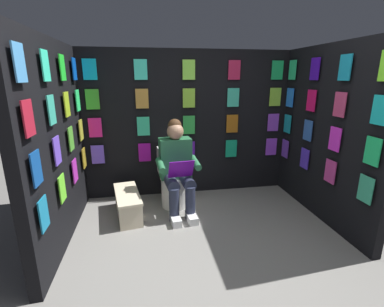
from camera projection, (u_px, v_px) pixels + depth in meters
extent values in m
plane|color=gray|center=(224.00, 279.00, 2.38)|extent=(30.00, 30.00, 0.00)
cube|color=black|center=(188.00, 124.00, 3.97)|extent=(3.03, 0.10, 2.06)
cube|color=#6D4DEE|center=(98.00, 154.00, 3.78)|extent=(0.17, 0.01, 0.26)
cube|color=#8D0C8C|center=(145.00, 152.00, 3.89)|extent=(0.17, 0.01, 0.26)
cube|color=#4B1593|center=(189.00, 150.00, 3.99)|extent=(0.17, 0.01, 0.26)
cube|color=#0F9467|center=(231.00, 149.00, 4.10)|extent=(0.17, 0.01, 0.26)
cube|color=purple|center=(271.00, 147.00, 4.20)|extent=(0.17, 0.01, 0.26)
cube|color=#EB1D8B|center=(95.00, 128.00, 3.68)|extent=(0.17, 0.01, 0.26)
cube|color=#2EBD8B|center=(143.00, 126.00, 3.78)|extent=(0.17, 0.01, 0.26)
cube|color=green|center=(189.00, 125.00, 3.89)|extent=(0.17, 0.01, 0.26)
cube|color=#955211|center=(232.00, 124.00, 3.99)|extent=(0.17, 0.01, 0.26)
cube|color=purple|center=(273.00, 122.00, 4.10)|extent=(0.17, 0.01, 0.26)
cube|color=green|center=(92.00, 99.00, 3.58)|extent=(0.17, 0.01, 0.26)
cube|color=#B98235|center=(142.00, 99.00, 3.68)|extent=(0.17, 0.01, 0.26)
cube|color=#86C333|center=(189.00, 98.00, 3.79)|extent=(0.17, 0.01, 0.26)
cube|color=#35B597|center=(233.00, 98.00, 3.89)|extent=(0.17, 0.01, 0.26)
cube|color=#82BD33|center=(275.00, 97.00, 4.00)|extent=(0.17, 0.01, 0.26)
cube|color=#0EBBD4|center=(90.00, 69.00, 3.48)|extent=(0.17, 0.01, 0.26)
cube|color=#3CE1C3|center=(141.00, 70.00, 3.58)|extent=(0.17, 0.01, 0.26)
cube|color=#8BE444|center=(189.00, 70.00, 3.69)|extent=(0.17, 0.01, 0.26)
cube|color=#B01E45|center=(234.00, 70.00, 3.79)|extent=(0.17, 0.01, 0.26)
cube|color=#199D53|center=(277.00, 70.00, 3.90)|extent=(0.17, 0.01, 0.26)
cube|color=black|center=(327.00, 135.00, 3.26)|extent=(0.10, 1.92, 2.06)
cube|color=#6637B0|center=(285.00, 149.00, 4.09)|extent=(0.01, 0.17, 0.26)
cube|color=#4B2EC6|center=(305.00, 159.00, 3.59)|extent=(0.01, 0.17, 0.26)
cube|color=#C13687|center=(330.00, 171.00, 3.10)|extent=(0.01, 0.17, 0.26)
cube|color=#309D76|center=(366.00, 189.00, 2.61)|extent=(0.01, 0.17, 0.26)
cube|color=teal|center=(287.00, 124.00, 3.99)|extent=(0.01, 0.17, 0.26)
cube|color=#2E59AA|center=(308.00, 130.00, 3.49)|extent=(0.01, 0.17, 0.26)
cube|color=#DC2BD2|center=(335.00, 139.00, 3.00)|extent=(0.01, 0.17, 0.26)
cube|color=#1CBA63|center=(372.00, 151.00, 2.51)|extent=(0.01, 0.17, 0.26)
cube|color=blue|center=(290.00, 98.00, 3.88)|extent=(0.01, 0.17, 0.26)
cube|color=#DA1058|center=(311.00, 101.00, 3.39)|extent=(0.01, 0.17, 0.26)
cube|color=#B93765|center=(340.00, 105.00, 2.90)|extent=(0.01, 0.17, 0.26)
cube|color=#17B1B2|center=(380.00, 110.00, 2.41)|extent=(0.01, 0.17, 0.26)
cube|color=#2AC87C|center=(293.00, 70.00, 3.78)|extent=(0.01, 0.17, 0.26)
cube|color=#3B0FA1|center=(315.00, 69.00, 3.29)|extent=(0.01, 0.17, 0.26)
cube|color=teal|center=(345.00, 67.00, 2.80)|extent=(0.01, 0.17, 0.26)
cube|color=black|center=(56.00, 145.00, 2.77)|extent=(0.10, 1.92, 2.06)
cube|color=teal|center=(44.00, 214.00, 2.14)|extent=(0.01, 0.17, 0.26)
cube|color=#6FE332|center=(62.00, 188.00, 2.63)|extent=(0.01, 0.17, 0.26)
cube|color=#BA2DB5|center=(75.00, 171.00, 3.13)|extent=(0.01, 0.17, 0.26)
cube|color=#AD8E23|center=(84.00, 158.00, 3.62)|extent=(0.01, 0.17, 0.26)
cube|color=#144998|center=(36.00, 168.00, 2.04)|extent=(0.01, 0.17, 0.26)
cube|color=#6A48D6|center=(57.00, 151.00, 2.53)|extent=(0.01, 0.17, 0.26)
cube|color=#51A934|center=(71.00, 139.00, 3.02)|extent=(0.01, 0.17, 0.26)
cube|color=gold|center=(81.00, 130.00, 3.52)|extent=(0.01, 0.17, 0.26)
cube|color=#B11C30|center=(28.00, 118.00, 1.94)|extent=(0.01, 0.17, 0.26)
cube|color=#38B49B|center=(51.00, 110.00, 2.43)|extent=(0.01, 0.17, 0.26)
cube|color=#A3C524|center=(67.00, 104.00, 2.92)|extent=(0.01, 0.17, 0.26)
cube|color=#2DF174|center=(78.00, 100.00, 3.41)|extent=(0.01, 0.17, 0.26)
cube|color=#4894D7|center=(19.00, 63.00, 1.84)|extent=(0.01, 0.17, 0.26)
cube|color=#35E2B3|center=(45.00, 66.00, 2.33)|extent=(0.01, 0.17, 0.26)
cube|color=#23D52E|center=(62.00, 68.00, 2.82)|extent=(0.01, 0.17, 0.26)
cube|color=#0A48BB|center=(74.00, 69.00, 3.31)|extent=(0.01, 0.17, 0.26)
cylinder|color=white|center=(176.00, 192.00, 3.70)|extent=(0.38, 0.38, 0.40)
cylinder|color=white|center=(175.00, 177.00, 3.65)|extent=(0.41, 0.41, 0.02)
cube|color=white|center=(171.00, 159.00, 3.84)|extent=(0.40, 0.21, 0.36)
cylinder|color=white|center=(173.00, 161.00, 3.76)|extent=(0.39, 0.10, 0.39)
cube|color=#286B42|center=(175.00, 158.00, 3.55)|extent=(0.42, 0.26, 0.52)
sphere|color=tan|center=(175.00, 131.00, 3.42)|extent=(0.21, 0.21, 0.21)
sphere|color=#472D19|center=(175.00, 126.00, 3.43)|extent=(0.17, 0.17, 0.17)
cylinder|color=#23283D|center=(187.00, 180.00, 3.45)|extent=(0.19, 0.41, 0.15)
cylinder|color=#23283D|center=(171.00, 182.00, 3.40)|extent=(0.19, 0.41, 0.15)
cylinder|color=#23283D|center=(190.00, 203.00, 3.34)|extent=(0.12, 0.12, 0.42)
cylinder|color=#23283D|center=(174.00, 205.00, 3.29)|extent=(0.12, 0.12, 0.42)
cube|color=white|center=(192.00, 218.00, 3.33)|extent=(0.13, 0.27, 0.09)
cube|color=white|center=(175.00, 220.00, 3.28)|extent=(0.13, 0.27, 0.09)
cylinder|color=#286B42|center=(195.00, 163.00, 3.44)|extent=(0.11, 0.32, 0.13)
cylinder|color=#286B42|center=(161.00, 165.00, 3.33)|extent=(0.11, 0.32, 0.13)
cube|color=#650D9D|center=(181.00, 169.00, 3.24)|extent=(0.31, 0.16, 0.23)
cube|color=beige|center=(128.00, 205.00, 3.45)|extent=(0.38, 0.75, 0.28)
cube|color=beige|center=(127.00, 194.00, 3.40)|extent=(0.40, 0.78, 0.03)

